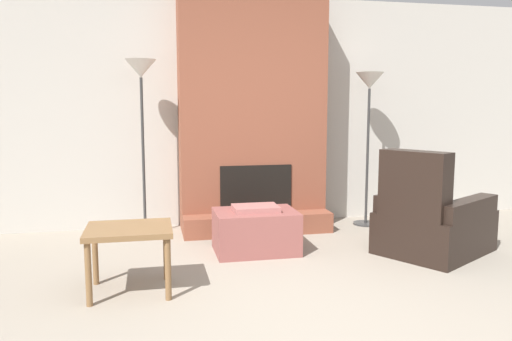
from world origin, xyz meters
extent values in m
plane|color=gray|center=(0.00, 0.00, 0.00)|extent=(24.00, 24.00, 0.00)
cube|color=#BCB7AD|center=(0.00, 3.02, 1.30)|extent=(7.32, 0.06, 2.60)
cube|color=brown|center=(0.00, 2.77, 1.30)|extent=(1.61, 0.44, 2.60)
cube|color=brown|center=(0.00, 2.42, 0.11)|extent=(1.61, 0.26, 0.22)
cube|color=black|center=(0.00, 2.54, 0.47)|extent=(0.79, 0.02, 0.51)
cube|color=#8C4C47|center=(-0.17, 1.78, 0.20)|extent=(0.76, 0.55, 0.39)
cube|color=#A56660|center=(-0.17, 1.78, 0.42)|extent=(0.42, 0.30, 0.05)
cube|color=black|center=(1.48, 1.43, 0.19)|extent=(1.25, 1.17, 0.39)
cube|color=black|center=(1.14, 1.23, 0.49)|extent=(0.48, 0.63, 0.98)
cube|color=black|center=(1.64, 1.17, 0.27)|extent=(0.85, 0.59, 0.54)
cube|color=black|center=(1.32, 1.70, 0.27)|extent=(0.85, 0.59, 0.54)
cube|color=brown|center=(-1.28, 0.97, 0.47)|extent=(0.62, 0.52, 0.04)
cylinder|color=brown|center=(-1.55, 0.75, 0.23)|extent=(0.04, 0.04, 0.45)
cylinder|color=brown|center=(-1.01, 0.75, 0.23)|extent=(0.04, 0.04, 0.45)
cylinder|color=brown|center=(-1.55, 1.19, 0.23)|extent=(0.04, 0.04, 0.45)
cylinder|color=brown|center=(-1.01, 1.19, 0.23)|extent=(0.04, 0.04, 0.45)
cylinder|color=#333333|center=(-1.19, 2.59, 0.01)|extent=(0.29, 0.29, 0.02)
cylinder|color=#333333|center=(-1.19, 2.59, 0.84)|extent=(0.03, 0.03, 1.64)
cone|color=silver|center=(-1.19, 2.59, 1.75)|extent=(0.31, 0.31, 0.18)
cylinder|color=#333333|center=(1.32, 2.59, 0.01)|extent=(0.29, 0.29, 0.02)
cylinder|color=#333333|center=(1.32, 2.59, 0.79)|extent=(0.03, 0.03, 1.54)
cone|color=silver|center=(1.32, 2.59, 1.65)|extent=(0.31, 0.31, 0.18)
camera|label=1|loc=(-1.11, -2.70, 1.37)|focal=35.00mm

